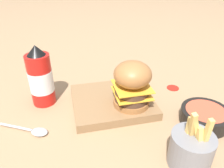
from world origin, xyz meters
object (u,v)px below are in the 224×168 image
object	(u,v)px
ketchup_bottle	(41,78)
side_bowl	(205,116)
spoon	(34,131)
burger	(132,84)
serving_board	(112,101)
fries_basket	(191,149)

from	to	relation	value
ketchup_bottle	side_bowl	world-z (taller)	ketchup_bottle
side_bowl	spoon	distance (m)	0.47
side_bowl	spoon	size ratio (longest dim) A/B	0.99
burger	spoon	world-z (taller)	burger
side_bowl	burger	bearing A→B (deg)	-27.92
burger	spoon	size ratio (longest dim) A/B	1.01
serving_board	spoon	distance (m)	0.24
ketchup_bottle	spoon	world-z (taller)	ketchup_bottle
serving_board	fries_basket	bearing A→B (deg)	114.26
serving_board	ketchup_bottle	xyz separation A→B (m)	(0.21, -0.07, 0.07)
fries_basket	side_bowl	world-z (taller)	fries_basket
spoon	burger	bearing A→B (deg)	35.67
serving_board	burger	size ratio (longest dim) A/B	1.79
serving_board	ketchup_bottle	world-z (taller)	ketchup_bottle
fries_basket	spoon	size ratio (longest dim) A/B	1.07
burger	fries_basket	bearing A→B (deg)	107.62
burger	side_bowl	world-z (taller)	burger
ketchup_bottle	serving_board	bearing A→B (deg)	162.43
burger	side_bowl	bearing A→B (deg)	152.08
burger	serving_board	bearing A→B (deg)	-42.14
serving_board	burger	bearing A→B (deg)	137.86
fries_basket	ketchup_bottle	bearing A→B (deg)	-45.03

